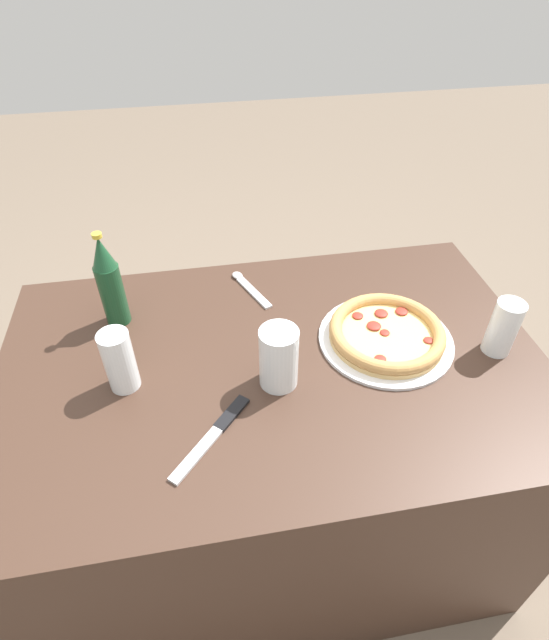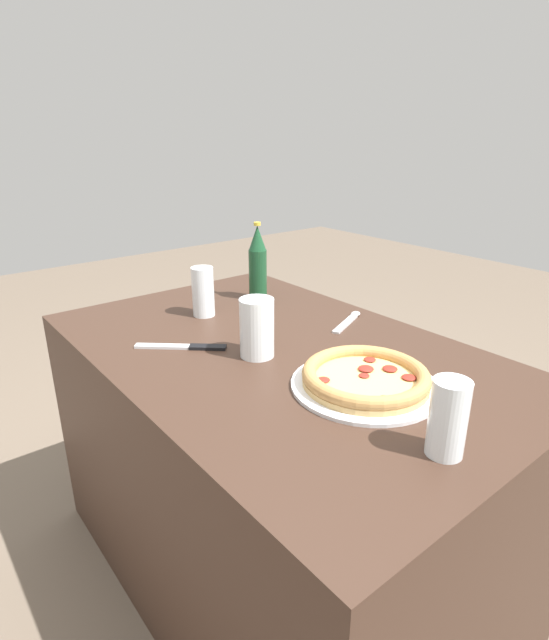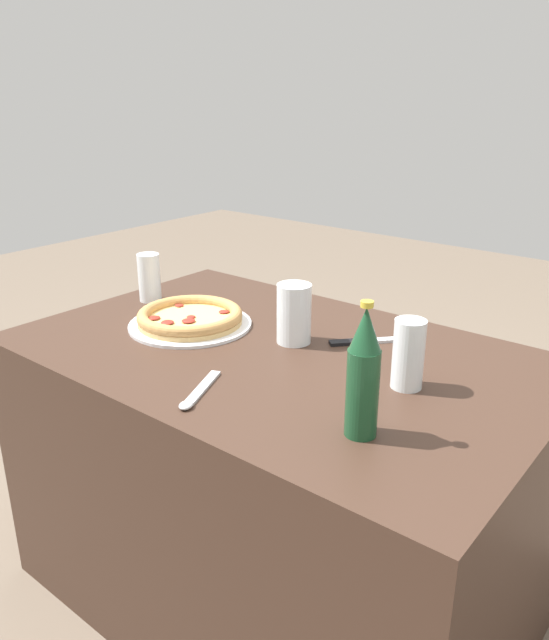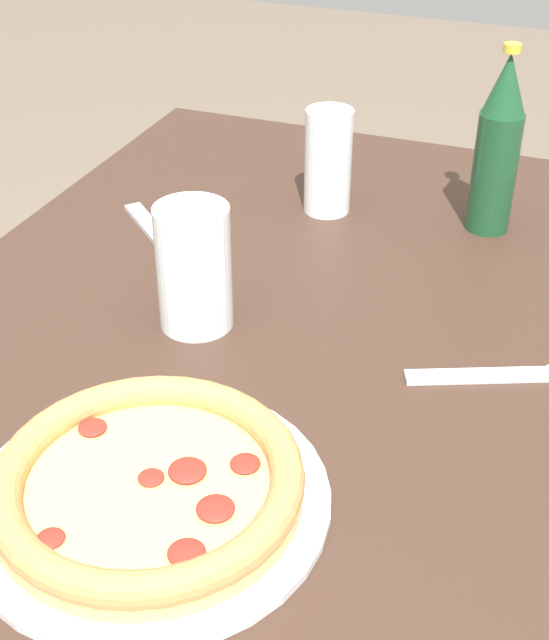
{
  "view_description": "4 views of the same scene",
  "coord_description": "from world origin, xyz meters",
  "px_view_note": "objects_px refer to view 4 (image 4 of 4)",
  "views": [
    {
      "loc": [
        -0.13,
        -0.76,
        1.5
      ],
      "look_at": [
        0.01,
        0.04,
        0.78
      ],
      "focal_mm": 28.0,
      "sensor_mm": 36.0,
      "label": 1
    },
    {
      "loc": [
        0.87,
        -0.71,
        1.2
      ],
      "look_at": [
        0.0,
        -0.01,
        0.78
      ],
      "focal_mm": 28.0,
      "sensor_mm": 36.0,
      "label": 2
    },
    {
      "loc": [
        -0.82,
        1.02,
        1.26
      ],
      "look_at": [
        -0.0,
        0.01,
        0.78
      ],
      "focal_mm": 35.0,
      "sensor_mm": 36.0,
      "label": 3
    },
    {
      "loc": [
        0.74,
        0.31,
        1.25
      ],
      "look_at": [
        0.02,
        0.03,
        0.74
      ],
      "focal_mm": 50.0,
      "sensor_mm": 36.0,
      "label": 4
    }
  ],
  "objects_px": {
    "pizza_salami": "(149,485)",
    "glass_red_wine": "(194,272)",
    "knife": "(165,244)",
    "glass_mango_juice": "(328,167)",
    "beer_bottle": "(498,146)",
    "spoon": "(508,374)"
  },
  "relations": [
    {
      "from": "pizza_salami",
      "to": "glass_red_wine",
      "type": "relative_size",
      "value": 2.19
    },
    {
      "from": "pizza_salami",
      "to": "knife",
      "type": "height_order",
      "value": "pizza_salami"
    },
    {
      "from": "glass_mango_juice",
      "to": "beer_bottle",
      "type": "xyz_separation_m",
      "value": [
        -0.03,
        0.21,
        0.05
      ]
    },
    {
      "from": "pizza_salami",
      "to": "spoon",
      "type": "bearing_deg",
      "value": 138.12
    },
    {
      "from": "glass_red_wine",
      "to": "beer_bottle",
      "type": "bearing_deg",
      "value": 142.75
    },
    {
      "from": "glass_mango_juice",
      "to": "beer_bottle",
      "type": "distance_m",
      "value": 0.22
    },
    {
      "from": "glass_red_wine",
      "to": "spoon",
      "type": "height_order",
      "value": "glass_red_wine"
    },
    {
      "from": "glass_red_wine",
      "to": "pizza_salami",
      "type": "bearing_deg",
      "value": 16.81
    },
    {
      "from": "glass_red_wine",
      "to": "knife",
      "type": "distance_m",
      "value": 0.19
    },
    {
      "from": "beer_bottle",
      "to": "knife",
      "type": "distance_m",
      "value": 0.44
    },
    {
      "from": "glass_mango_juice",
      "to": "glass_red_wine",
      "type": "height_order",
      "value": "glass_mango_juice"
    },
    {
      "from": "pizza_salami",
      "to": "glass_red_wine",
      "type": "bearing_deg",
      "value": -163.19
    },
    {
      "from": "glass_red_wine",
      "to": "beer_bottle",
      "type": "xyz_separation_m",
      "value": [
        -0.34,
        0.26,
        0.05
      ]
    },
    {
      "from": "pizza_salami",
      "to": "beer_bottle",
      "type": "bearing_deg",
      "value": 163.48
    },
    {
      "from": "beer_bottle",
      "to": "knife",
      "type": "bearing_deg",
      "value": -62.02
    },
    {
      "from": "glass_mango_juice",
      "to": "knife",
      "type": "height_order",
      "value": "glass_mango_juice"
    },
    {
      "from": "glass_mango_juice",
      "to": "glass_red_wine",
      "type": "relative_size",
      "value": 1.01
    },
    {
      "from": "pizza_salami",
      "to": "knife",
      "type": "bearing_deg",
      "value": -154.83
    },
    {
      "from": "pizza_salami",
      "to": "glass_red_wine",
      "type": "xyz_separation_m",
      "value": [
        -0.27,
        -0.08,
        0.04
      ]
    },
    {
      "from": "beer_bottle",
      "to": "knife",
      "type": "height_order",
      "value": "beer_bottle"
    },
    {
      "from": "glass_red_wine",
      "to": "beer_bottle",
      "type": "distance_m",
      "value": 0.44
    },
    {
      "from": "pizza_salami",
      "to": "glass_red_wine",
      "type": "distance_m",
      "value": 0.28
    }
  ]
}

